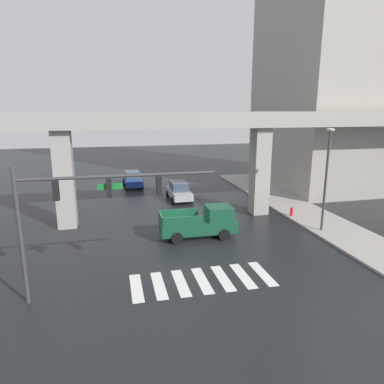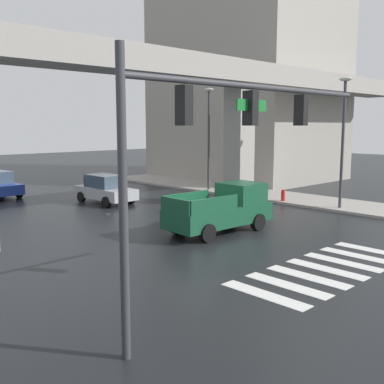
% 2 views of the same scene
% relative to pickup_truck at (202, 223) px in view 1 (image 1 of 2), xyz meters
% --- Properties ---
extents(ground_plane, '(120.00, 120.00, 0.00)m').
position_rel_pickup_truck_xyz_m(ground_plane, '(-1.58, 0.37, -0.99)').
color(ground_plane, black).
extents(crosswalk_stripes, '(7.15, 2.80, 0.01)m').
position_rel_pickup_truck_xyz_m(crosswalk_stripes, '(-1.58, -6.00, -0.98)').
color(crosswalk_stripes, silver).
rests_on(crosswalk_stripes, ground).
extents(elevated_overpass, '(52.22, 2.29, 8.26)m').
position_rel_pickup_truck_xyz_m(elevated_overpass, '(-1.58, 4.23, 6.08)').
color(elevated_overpass, '#9E9991').
rests_on(elevated_overpass, ground).
extents(sidewalk_east, '(4.00, 36.00, 0.15)m').
position_rel_pickup_truck_xyz_m(sidewalk_east, '(9.64, 2.37, -0.91)').
color(sidewalk_east, '#9E9991').
rests_on(sidewalk_east, ground).
extents(pickup_truck, '(5.14, 2.18, 2.08)m').
position_rel_pickup_truck_xyz_m(pickup_truck, '(0.00, 0.00, 0.00)').
color(pickup_truck, '#14472D').
rests_on(pickup_truck, ground).
extents(sedan_silver, '(2.05, 4.34, 1.72)m').
position_rel_pickup_truck_xyz_m(sedan_silver, '(0.35, 10.02, -0.14)').
color(sedan_silver, '#A8AAAF').
rests_on(sedan_silver, ground).
extents(sedan_blue, '(2.13, 4.38, 1.72)m').
position_rel_pickup_truck_xyz_m(sedan_blue, '(-3.59, 16.79, -0.14)').
color(sedan_blue, '#1E3899').
rests_on(sedan_blue, ground).
extents(traffic_signal_mast, '(8.69, 0.32, 6.20)m').
position_rel_pickup_truck_xyz_m(traffic_signal_mast, '(-7.05, -6.21, 3.57)').
color(traffic_signal_mast, '#38383D').
rests_on(traffic_signal_mast, ground).
extents(street_lamp_near_corner, '(0.44, 0.70, 7.24)m').
position_rel_pickup_truck_xyz_m(street_lamp_near_corner, '(8.44, -1.01, 3.57)').
color(street_lamp_near_corner, '#38383D').
rests_on(street_lamp_near_corner, ground).
extents(street_lamp_mid_block, '(0.44, 0.70, 7.24)m').
position_rel_pickup_truck_xyz_m(street_lamp_mid_block, '(8.44, 9.16, 3.57)').
color(street_lamp_mid_block, '#38383D').
rests_on(street_lamp_mid_block, ground).
extents(fire_hydrant, '(0.24, 0.24, 0.85)m').
position_rel_pickup_truck_xyz_m(fire_hydrant, '(8.04, 2.48, -0.56)').
color(fire_hydrant, red).
rests_on(fire_hydrant, ground).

